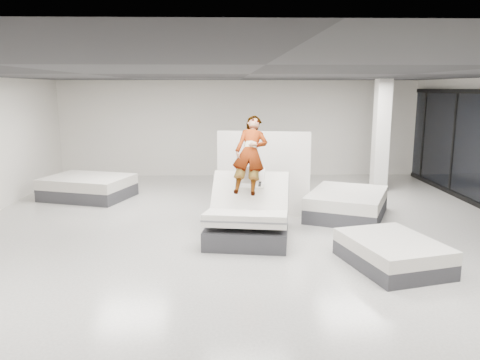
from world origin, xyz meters
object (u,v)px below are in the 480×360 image
at_px(person, 250,170).
at_px(flat_bed_right_near, 392,253).
at_px(divider_panel, 263,174).
at_px(column, 381,136).
at_px(flat_bed_left_far, 88,187).
at_px(hero_bed, 249,218).
at_px(flat_bed_right_far, 347,204).
at_px(remote, 260,184).

distance_m(person, flat_bed_right_near, 3.19).
distance_m(divider_panel, column, 4.45).
bearing_deg(person, column, 53.35).
xyz_separation_m(divider_panel, flat_bed_left_far, (-4.62, 1.82, -0.69)).
bearing_deg(hero_bed, column, 47.08).
relative_size(person, flat_bed_right_far, 0.68).
height_order(flat_bed_right_far, column, column).
xyz_separation_m(flat_bed_right_far, flat_bed_right_near, (-0.04, -3.13, -0.06)).
relative_size(flat_bed_right_far, flat_bed_right_near, 1.30).
bearing_deg(hero_bed, flat_bed_left_far, 139.73).
bearing_deg(flat_bed_right_far, flat_bed_right_near, -90.66).
bearing_deg(flat_bed_right_near, flat_bed_right_far, 89.34).
distance_m(hero_bed, column, 6.00).
distance_m(divider_panel, flat_bed_right_near, 3.92).
bearing_deg(flat_bed_right_near, flat_bed_left_far, 141.67).
distance_m(hero_bed, divider_panel, 1.88).
height_order(flat_bed_left_far, column, column).
distance_m(flat_bed_right_near, flat_bed_left_far, 8.32).
distance_m(remote, column, 5.79).
distance_m(remote, flat_bed_left_far, 5.75).
distance_m(person, column, 5.61).
xyz_separation_m(hero_bed, flat_bed_left_far, (-4.20, 3.55, -0.10)).
height_order(person, divider_panel, person).
distance_m(person, flat_bed_left_far, 5.43).
distance_m(remote, flat_bed_right_near, 2.77).
xyz_separation_m(flat_bed_left_far, column, (8.20, 0.75, 1.30)).
bearing_deg(flat_bed_right_far, flat_bed_left_far, 162.79).
bearing_deg(remote, flat_bed_right_far, 44.21).
relative_size(flat_bed_right_far, flat_bed_left_far, 1.02).
distance_m(person, flat_bed_right_far, 2.80).
relative_size(divider_panel, flat_bed_right_near, 1.08).
bearing_deg(remote, person, 122.15).
height_order(flat_bed_right_near, flat_bed_left_far, flat_bed_left_far).
relative_size(hero_bed, flat_bed_right_near, 1.13).
bearing_deg(flat_bed_left_far, divider_panel, -21.47).
bearing_deg(divider_panel, column, 46.54).
bearing_deg(hero_bed, remote, -11.46).
relative_size(person, flat_bed_left_far, 0.69).
bearing_deg(flat_bed_right_near, person, 139.63).
height_order(flat_bed_right_far, flat_bed_left_far, flat_bed_left_far).
relative_size(divider_panel, flat_bed_left_far, 0.85).
bearing_deg(remote, divider_panel, 91.52).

